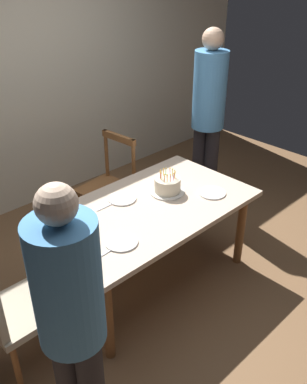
# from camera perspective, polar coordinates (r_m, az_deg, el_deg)

# --- Properties ---
(ground) EXTENTS (6.40, 6.40, 0.00)m
(ground) POSITION_cam_1_polar(r_m,az_deg,el_deg) (3.59, -0.59, -11.71)
(ground) COLOR brown
(back_wall) EXTENTS (6.40, 0.10, 2.60)m
(back_wall) POSITION_cam_1_polar(r_m,az_deg,el_deg) (4.37, -18.17, 14.02)
(back_wall) COLOR beige
(back_wall) RESTS_ON ground
(dining_table) EXTENTS (1.64, 0.95, 0.72)m
(dining_table) POSITION_cam_1_polar(r_m,az_deg,el_deg) (3.21, -0.64, -3.16)
(dining_table) COLOR beige
(dining_table) RESTS_ON ground
(birthday_cake) EXTENTS (0.28, 0.28, 0.19)m
(birthday_cake) POSITION_cam_1_polar(r_m,az_deg,el_deg) (3.31, 1.91, 0.86)
(birthday_cake) COLOR silver
(birthday_cake) RESTS_ON dining_table
(plate_near_celebrant) EXTENTS (0.22, 0.22, 0.01)m
(plate_near_celebrant) POSITION_cam_1_polar(r_m,az_deg,el_deg) (2.78, -4.39, -6.82)
(plate_near_celebrant) COLOR white
(plate_near_celebrant) RESTS_ON dining_table
(plate_far_side) EXTENTS (0.22, 0.22, 0.01)m
(plate_far_side) POSITION_cam_1_polar(r_m,az_deg,el_deg) (3.25, -4.29, -0.90)
(plate_far_side) COLOR white
(plate_far_side) RESTS_ON dining_table
(plate_near_guest) EXTENTS (0.22, 0.22, 0.01)m
(plate_near_guest) POSITION_cam_1_polar(r_m,az_deg,el_deg) (3.36, 7.98, -0.09)
(plate_near_guest) COLOR white
(plate_near_guest) RESTS_ON dining_table
(fork_near_celebrant) EXTENTS (0.18, 0.03, 0.01)m
(fork_near_celebrant) POSITION_cam_1_polar(r_m,az_deg,el_deg) (2.70, -6.78, -8.41)
(fork_near_celebrant) COLOR silver
(fork_near_celebrant) RESTS_ON dining_table
(fork_far_side) EXTENTS (0.18, 0.02, 0.01)m
(fork_far_side) POSITION_cam_1_polar(r_m,az_deg,el_deg) (3.17, -6.48, -1.98)
(fork_far_side) COLOR silver
(fork_far_side) RESTS_ON dining_table
(chair_spindle_back) EXTENTS (0.48, 0.48, 0.95)m
(chair_spindle_back) POSITION_cam_1_polar(r_m,az_deg,el_deg) (3.95, -6.23, 0.44)
(chair_spindle_back) COLOR brown
(chair_spindle_back) RESTS_ON ground
(chair_upholstered) EXTENTS (0.45, 0.44, 0.95)m
(chair_upholstered) POSITION_cam_1_polar(r_m,az_deg,el_deg) (2.75, -19.42, -14.65)
(chair_upholstered) COLOR tan
(chair_upholstered) RESTS_ON ground
(person_celebrant) EXTENTS (0.32, 0.32, 1.61)m
(person_celebrant) POSITION_cam_1_polar(r_m,az_deg,el_deg) (2.06, -11.17, -16.16)
(person_celebrant) COLOR #262328
(person_celebrant) RESTS_ON ground
(person_guest) EXTENTS (0.32, 0.32, 1.82)m
(person_guest) POSITION_cam_1_polar(r_m,az_deg,el_deg) (4.19, 7.48, 10.90)
(person_guest) COLOR #262328
(person_guest) RESTS_ON ground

